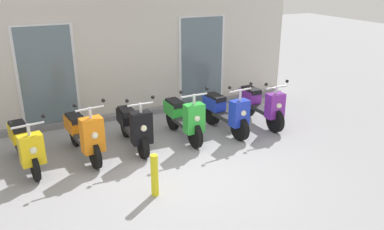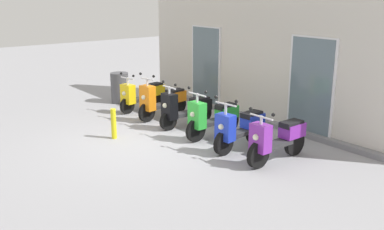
{
  "view_description": "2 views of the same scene",
  "coord_description": "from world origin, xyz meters",
  "px_view_note": "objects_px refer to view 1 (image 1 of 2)",
  "views": [
    {
      "loc": [
        -2.5,
        -5.57,
        3.36
      ],
      "look_at": [
        0.51,
        0.87,
        0.7
      ],
      "focal_mm": 36.57,
      "sensor_mm": 36.0,
      "label": 1
    },
    {
      "loc": [
        7.87,
        -4.96,
        3.24
      ],
      "look_at": [
        0.29,
        0.97,
        0.54
      ],
      "focal_mm": 41.15,
      "sensor_mm": 36.0,
      "label": 2
    }
  ],
  "objects_px": {
    "curb_bollard": "(155,175)",
    "scooter_green": "(184,117)",
    "scooter_yellow": "(25,144)",
    "scooter_orange": "(84,133)",
    "scooter_blue": "(226,112)",
    "scooter_black": "(134,126)",
    "scooter_purple": "(261,104)"
  },
  "relations": [
    {
      "from": "scooter_black",
      "to": "scooter_green",
      "type": "xyz_separation_m",
      "value": [
        1.06,
        -0.03,
        0.03
      ]
    },
    {
      "from": "curb_bollard",
      "to": "scooter_black",
      "type": "bearing_deg",
      "value": 82.55
    },
    {
      "from": "scooter_black",
      "to": "scooter_green",
      "type": "relative_size",
      "value": 0.99
    },
    {
      "from": "scooter_yellow",
      "to": "curb_bollard",
      "type": "relative_size",
      "value": 2.27
    },
    {
      "from": "scooter_green",
      "to": "curb_bollard",
      "type": "bearing_deg",
      "value": -125.45
    },
    {
      "from": "scooter_yellow",
      "to": "scooter_orange",
      "type": "height_order",
      "value": "scooter_orange"
    },
    {
      "from": "scooter_blue",
      "to": "curb_bollard",
      "type": "distance_m",
      "value": 2.88
    },
    {
      "from": "scooter_orange",
      "to": "scooter_blue",
      "type": "distance_m",
      "value": 3.01
    },
    {
      "from": "scooter_yellow",
      "to": "scooter_green",
      "type": "relative_size",
      "value": 1.0
    },
    {
      "from": "scooter_black",
      "to": "curb_bollard",
      "type": "distance_m",
      "value": 1.89
    },
    {
      "from": "scooter_purple",
      "to": "curb_bollard",
      "type": "distance_m",
      "value": 3.73
    },
    {
      "from": "scooter_black",
      "to": "scooter_blue",
      "type": "relative_size",
      "value": 1.01
    },
    {
      "from": "scooter_yellow",
      "to": "scooter_black",
      "type": "xyz_separation_m",
      "value": [
        2.0,
        0.0,
        -0.0
      ]
    },
    {
      "from": "scooter_black",
      "to": "scooter_purple",
      "type": "height_order",
      "value": "scooter_black"
    },
    {
      "from": "curb_bollard",
      "to": "scooter_green",
      "type": "bearing_deg",
      "value": 54.55
    },
    {
      "from": "scooter_orange",
      "to": "curb_bollard",
      "type": "relative_size",
      "value": 2.35
    },
    {
      "from": "curb_bollard",
      "to": "scooter_yellow",
      "type": "bearing_deg",
      "value": 133.23
    },
    {
      "from": "scooter_orange",
      "to": "curb_bollard",
      "type": "height_order",
      "value": "scooter_orange"
    },
    {
      "from": "scooter_green",
      "to": "scooter_blue",
      "type": "xyz_separation_m",
      "value": [
        0.96,
        -0.07,
        -0.01
      ]
    },
    {
      "from": "scooter_black",
      "to": "scooter_purple",
      "type": "distance_m",
      "value": 3.0
    },
    {
      "from": "scooter_orange",
      "to": "scooter_green",
      "type": "bearing_deg",
      "value": 0.12
    },
    {
      "from": "scooter_green",
      "to": "curb_bollard",
      "type": "height_order",
      "value": "scooter_green"
    },
    {
      "from": "scooter_purple",
      "to": "curb_bollard",
      "type": "xyz_separation_m",
      "value": [
        -3.24,
        -1.84,
        -0.12
      ]
    },
    {
      "from": "scooter_purple",
      "to": "scooter_orange",
      "type": "bearing_deg",
      "value": -179.87
    },
    {
      "from": "scooter_orange",
      "to": "scooter_blue",
      "type": "bearing_deg",
      "value": -1.26
    },
    {
      "from": "scooter_yellow",
      "to": "scooter_orange",
      "type": "relative_size",
      "value": 0.97
    },
    {
      "from": "scooter_yellow",
      "to": "scooter_blue",
      "type": "distance_m",
      "value": 4.03
    },
    {
      "from": "scooter_blue",
      "to": "curb_bollard",
      "type": "xyz_separation_m",
      "value": [
        -2.27,
        -1.77,
        -0.11
      ]
    },
    {
      "from": "scooter_yellow",
      "to": "scooter_black",
      "type": "relative_size",
      "value": 1.01
    },
    {
      "from": "scooter_green",
      "to": "scooter_purple",
      "type": "xyz_separation_m",
      "value": [
        1.93,
        0.0,
        -0.0
      ]
    },
    {
      "from": "scooter_orange",
      "to": "curb_bollard",
      "type": "xyz_separation_m",
      "value": [
        0.73,
        -1.83,
        -0.14
      ]
    },
    {
      "from": "scooter_orange",
      "to": "scooter_green",
      "type": "distance_m",
      "value": 2.04
    }
  ]
}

